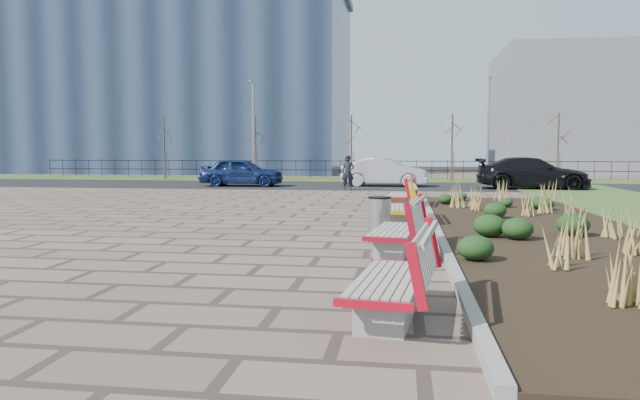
# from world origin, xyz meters

# --- Properties ---
(ground) EXTENTS (120.00, 120.00, 0.00)m
(ground) POSITION_xyz_m (0.00, 0.00, 0.00)
(ground) COLOR brown
(ground) RESTS_ON ground
(planting_bed) EXTENTS (4.50, 18.00, 0.10)m
(planting_bed) POSITION_xyz_m (6.25, 5.00, 0.05)
(planting_bed) COLOR black
(planting_bed) RESTS_ON ground
(planting_curb) EXTENTS (0.16, 18.00, 0.15)m
(planting_curb) POSITION_xyz_m (3.92, 5.00, 0.07)
(planting_curb) COLOR gray
(planting_curb) RESTS_ON ground
(grass_verge_far) EXTENTS (80.00, 5.00, 0.04)m
(grass_verge_far) POSITION_xyz_m (0.00, 28.00, 0.02)
(grass_verge_far) COLOR #33511E
(grass_verge_far) RESTS_ON ground
(road) EXTENTS (80.00, 7.00, 0.02)m
(road) POSITION_xyz_m (0.00, 22.00, 0.01)
(road) COLOR black
(road) RESTS_ON ground
(bench_a) EXTENTS (1.15, 2.20, 1.00)m
(bench_a) POSITION_xyz_m (3.00, -1.88, 0.50)
(bench_a) COLOR red
(bench_a) RESTS_ON ground
(bench_b) EXTENTS (1.17, 2.20, 1.00)m
(bench_b) POSITION_xyz_m (3.00, 2.14, 0.50)
(bench_b) COLOR #A30A20
(bench_b) RESTS_ON ground
(bench_c) EXTENTS (0.94, 2.12, 1.00)m
(bench_c) POSITION_xyz_m (3.00, 6.21, 0.50)
(bench_c) COLOR #EDA80C
(bench_c) RESTS_ON ground
(bench_d) EXTENTS (1.13, 2.19, 1.00)m
(bench_d) POSITION_xyz_m (3.00, 10.30, 0.50)
(bench_d) COLOR #B2120B
(bench_d) RESTS_ON ground
(litter_bin) EXTENTS (0.50, 0.50, 0.84)m
(litter_bin) POSITION_xyz_m (2.63, 4.49, 0.42)
(litter_bin) COLOR #B2B2B7
(litter_bin) RESTS_ON ground
(pedestrian) EXTENTS (0.61, 0.40, 1.66)m
(pedestrian) POSITION_xyz_m (0.57, 18.54, 0.83)
(pedestrian) COLOR black
(pedestrian) RESTS_ON ground
(car_blue) EXTENTS (4.38, 1.86, 1.48)m
(car_blue) POSITION_xyz_m (-5.22, 20.68, 0.76)
(car_blue) COLOR #11204D
(car_blue) RESTS_ON road
(car_silver) EXTENTS (4.58, 1.86, 1.48)m
(car_silver) POSITION_xyz_m (2.20, 21.71, 0.76)
(car_silver) COLOR #A3A4AA
(car_silver) RESTS_ON road
(car_black) EXTENTS (5.36, 2.33, 1.54)m
(car_black) POSITION_xyz_m (9.36, 20.59, 0.79)
(car_black) COLOR black
(car_black) RESTS_ON road
(tree_a) EXTENTS (1.40, 1.40, 4.00)m
(tree_a) POSITION_xyz_m (-12.00, 26.50, 2.04)
(tree_a) COLOR #4C3D2D
(tree_a) RESTS_ON grass_verge_far
(tree_b) EXTENTS (1.40, 1.40, 4.00)m
(tree_b) POSITION_xyz_m (-6.00, 26.50, 2.04)
(tree_b) COLOR #4C3D2D
(tree_b) RESTS_ON grass_verge_far
(tree_c) EXTENTS (1.40, 1.40, 4.00)m
(tree_c) POSITION_xyz_m (0.00, 26.50, 2.04)
(tree_c) COLOR #4C3D2D
(tree_c) RESTS_ON grass_verge_far
(tree_d) EXTENTS (1.40, 1.40, 4.00)m
(tree_d) POSITION_xyz_m (6.00, 26.50, 2.04)
(tree_d) COLOR #4C3D2D
(tree_d) RESTS_ON grass_verge_far
(tree_e) EXTENTS (1.40, 1.40, 4.00)m
(tree_e) POSITION_xyz_m (12.00, 26.50, 2.04)
(tree_e) COLOR #4C3D2D
(tree_e) RESTS_ON grass_verge_far
(lamp_west) EXTENTS (0.24, 0.60, 6.00)m
(lamp_west) POSITION_xyz_m (-6.00, 26.00, 3.04)
(lamp_west) COLOR gray
(lamp_west) RESTS_ON grass_verge_far
(lamp_east) EXTENTS (0.24, 0.60, 6.00)m
(lamp_east) POSITION_xyz_m (8.00, 26.00, 3.04)
(lamp_east) COLOR gray
(lamp_east) RESTS_ON grass_verge_far
(railing_fence) EXTENTS (44.00, 0.10, 1.20)m
(railing_fence) POSITION_xyz_m (0.00, 29.50, 0.64)
(railing_fence) COLOR black
(railing_fence) RESTS_ON grass_verge_far
(building_glass) EXTENTS (40.00, 14.00, 15.00)m
(building_glass) POSITION_xyz_m (-22.00, 40.00, 7.50)
(building_glass) COLOR #192338
(building_glass) RESTS_ON ground
(building_grey) EXTENTS (18.00, 12.00, 10.00)m
(building_grey) POSITION_xyz_m (20.00, 42.00, 5.00)
(building_grey) COLOR slate
(building_grey) RESTS_ON ground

